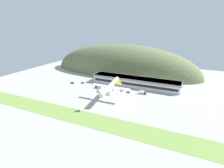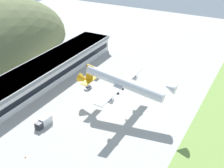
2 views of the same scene
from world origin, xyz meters
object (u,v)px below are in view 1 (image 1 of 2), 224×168
object	(u,v)px
service_car_1	(72,83)
traffic_cone_0	(82,87)
terminal_building	(135,81)
cargo_airplane	(110,86)
service_car_0	(83,83)
service_car_2	(128,92)
fuel_truck	(143,93)
box_truck	(99,87)

from	to	relation	value
service_car_1	traffic_cone_0	size ratio (longest dim) A/B	7.94
terminal_building	service_car_1	xyz separation A→B (m)	(-70.59, -23.65, -4.77)
cargo_airplane	service_car_0	bearing A→B (deg)	149.91
service_car_2	service_car_1	bearing A→B (deg)	179.64
cargo_airplane	service_car_2	bearing A→B (deg)	67.51
cargo_airplane	traffic_cone_0	xyz separation A→B (m)	(-42.98, 16.06, -12.99)
terminal_building	service_car_0	size ratio (longest dim) A/B	26.50
service_car_1	traffic_cone_0	world-z (taller)	service_car_1
service_car_2	cargo_airplane	bearing A→B (deg)	-112.49
cargo_airplane	terminal_building	bearing A→B (deg)	78.91
fuel_truck	box_truck	distance (m)	48.83
fuel_truck	traffic_cone_0	distance (m)	67.86
terminal_building	traffic_cone_0	bearing A→B (deg)	-149.18
box_truck	cargo_airplane	bearing A→B (deg)	-42.59
cargo_airplane	service_car_0	size ratio (longest dim) A/B	11.81
box_truck	traffic_cone_0	bearing A→B (deg)	-160.33
traffic_cone_0	terminal_building	bearing A→B (deg)	30.82
cargo_airplane	box_truck	size ratio (longest dim) A/B	5.54
fuel_truck	traffic_cone_0	world-z (taller)	fuel_truck
terminal_building	service_car_0	distance (m)	62.44
service_car_1	service_car_0	bearing A→B (deg)	26.90
service_car_0	terminal_building	bearing A→B (deg)	16.86
service_car_0	service_car_1	bearing A→B (deg)	-153.10
terminal_building	cargo_airplane	world-z (taller)	cargo_airplane
service_car_2	fuel_truck	bearing A→B (deg)	13.22
fuel_truck	service_car_1	bearing A→B (deg)	-178.01
cargo_airplane	box_truck	bearing A→B (deg)	137.41
terminal_building	fuel_truck	bearing A→B (deg)	-54.41
terminal_building	service_car_1	distance (m)	74.60
terminal_building	service_car_2	xyz separation A→B (m)	(0.32, -24.09, -4.84)
service_car_1	box_truck	bearing A→B (deg)	-1.48
service_car_0	fuel_truck	distance (m)	74.43
terminal_building	box_truck	size ratio (longest dim) A/B	12.43
cargo_airplane	service_car_0	distance (m)	59.52
service_car_2	traffic_cone_0	xyz separation A→B (m)	(-52.55, -7.07, -0.34)
terminal_building	traffic_cone_0	world-z (taller)	terminal_building
fuel_truck	box_truck	world-z (taller)	box_truck
terminal_building	service_car_2	world-z (taller)	terminal_building
fuel_truck	terminal_building	bearing A→B (deg)	125.59
terminal_building	box_truck	world-z (taller)	terminal_building
service_car_0	cargo_airplane	bearing A→B (deg)	-30.09
fuel_truck	service_car_0	bearing A→B (deg)	177.97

